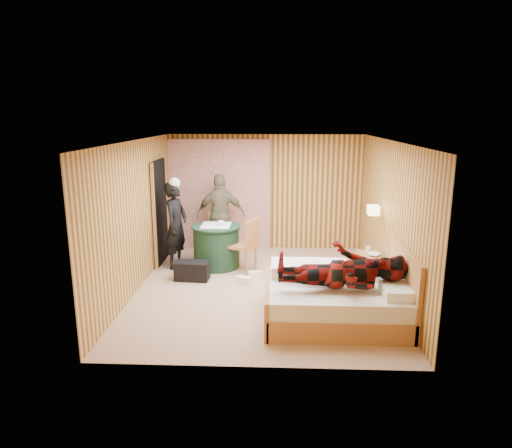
{
  "coord_description": "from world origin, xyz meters",
  "views": [
    {
      "loc": [
        0.23,
        -7.34,
        2.91
      ],
      "look_at": [
        -0.11,
        0.37,
        1.05
      ],
      "focal_mm": 32.0,
      "sensor_mm": 36.0,
      "label": 1
    }
  ],
  "objects_px": {
    "nightstand": "(368,268)",
    "chair_near": "(247,241)",
    "round_table": "(216,246)",
    "man_at_table": "(221,215)",
    "woman_standing": "(176,225)",
    "man_on_bed": "(342,260)",
    "chair_far": "(219,231)",
    "wall_lamp": "(374,210)",
    "bed": "(336,299)",
    "duffel_bag": "(192,271)"
  },
  "relations": [
    {
      "from": "man_on_bed",
      "to": "bed",
      "type": "bearing_deg",
      "value": 96.21
    },
    {
      "from": "bed",
      "to": "man_on_bed",
      "type": "height_order",
      "value": "man_on_bed"
    },
    {
      "from": "bed",
      "to": "chair_near",
      "type": "distance_m",
      "value": 2.48
    },
    {
      "from": "chair_near",
      "to": "chair_far",
      "type": "bearing_deg",
      "value": -122.65
    },
    {
      "from": "chair_far",
      "to": "woman_standing",
      "type": "distance_m",
      "value": 1.12
    },
    {
      "from": "chair_near",
      "to": "duffel_bag",
      "type": "height_order",
      "value": "chair_near"
    },
    {
      "from": "chair_near",
      "to": "woman_standing",
      "type": "relative_size",
      "value": 0.61
    },
    {
      "from": "round_table",
      "to": "chair_far",
      "type": "height_order",
      "value": "chair_far"
    },
    {
      "from": "bed",
      "to": "man_at_table",
      "type": "bearing_deg",
      "value": 123.74
    },
    {
      "from": "wall_lamp",
      "to": "bed",
      "type": "bearing_deg",
      "value": -116.83
    },
    {
      "from": "woman_standing",
      "to": "man_at_table",
      "type": "xyz_separation_m",
      "value": [
        0.76,
        0.85,
        0.02
      ]
    },
    {
      "from": "nightstand",
      "to": "woman_standing",
      "type": "height_order",
      "value": "woman_standing"
    },
    {
      "from": "wall_lamp",
      "to": "nightstand",
      "type": "height_order",
      "value": "wall_lamp"
    },
    {
      "from": "chair_far",
      "to": "round_table",
      "type": "bearing_deg",
      "value": -107.3
    },
    {
      "from": "round_table",
      "to": "chair_far",
      "type": "relative_size",
      "value": 1.02
    },
    {
      "from": "wall_lamp",
      "to": "nightstand",
      "type": "distance_m",
      "value": 1.03
    },
    {
      "from": "round_table",
      "to": "duffel_bag",
      "type": "bearing_deg",
      "value": -114.77
    },
    {
      "from": "wall_lamp",
      "to": "chair_near",
      "type": "bearing_deg",
      "value": 169.19
    },
    {
      "from": "woman_standing",
      "to": "man_on_bed",
      "type": "relative_size",
      "value": 0.95
    },
    {
      "from": "bed",
      "to": "nightstand",
      "type": "relative_size",
      "value": 3.63
    },
    {
      "from": "duffel_bag",
      "to": "chair_far",
      "type": "bearing_deg",
      "value": 81.72
    },
    {
      "from": "round_table",
      "to": "man_at_table",
      "type": "relative_size",
      "value": 0.55
    },
    {
      "from": "man_at_table",
      "to": "wall_lamp",
      "type": "bearing_deg",
      "value": 145.65
    },
    {
      "from": "nightstand",
      "to": "duffel_bag",
      "type": "xyz_separation_m",
      "value": [
        -3.14,
        0.01,
        -0.1
      ]
    },
    {
      "from": "wall_lamp",
      "to": "chair_far",
      "type": "xyz_separation_m",
      "value": [
        -2.86,
        1.42,
        -0.76
      ]
    },
    {
      "from": "nightstand",
      "to": "round_table",
      "type": "xyz_separation_m",
      "value": [
        -2.79,
        0.76,
        0.15
      ]
    },
    {
      "from": "nightstand",
      "to": "wall_lamp",
      "type": "bearing_deg",
      "value": 60.21
    },
    {
      "from": "round_table",
      "to": "duffel_bag",
      "type": "relative_size",
      "value": 1.57
    },
    {
      "from": "bed",
      "to": "round_table",
      "type": "relative_size",
      "value": 2.11
    },
    {
      "from": "wall_lamp",
      "to": "woman_standing",
      "type": "distance_m",
      "value": 3.68
    },
    {
      "from": "bed",
      "to": "nightstand",
      "type": "bearing_deg",
      "value": 63.33
    },
    {
      "from": "wall_lamp",
      "to": "man_on_bed",
      "type": "xyz_separation_m",
      "value": [
        -0.77,
        -1.81,
        -0.33
      ]
    },
    {
      "from": "nightstand",
      "to": "woman_standing",
      "type": "relative_size",
      "value": 0.33
    },
    {
      "from": "wall_lamp",
      "to": "round_table",
      "type": "xyz_separation_m",
      "value": [
        -2.84,
        0.68,
        -0.88
      ]
    },
    {
      "from": "bed",
      "to": "man_on_bed",
      "type": "bearing_deg",
      "value": -83.79
    },
    {
      "from": "man_on_bed",
      "to": "nightstand",
      "type": "bearing_deg",
      "value": 67.12
    },
    {
      "from": "woman_standing",
      "to": "man_at_table",
      "type": "bearing_deg",
      "value": -27.48
    },
    {
      "from": "wall_lamp",
      "to": "man_at_table",
      "type": "distance_m",
      "value": 3.23
    },
    {
      "from": "woman_standing",
      "to": "man_on_bed",
      "type": "height_order",
      "value": "man_on_bed"
    },
    {
      "from": "wall_lamp",
      "to": "man_on_bed",
      "type": "distance_m",
      "value": 1.99
    },
    {
      "from": "chair_near",
      "to": "woman_standing",
      "type": "bearing_deg",
      "value": -73.58
    },
    {
      "from": "woman_standing",
      "to": "man_at_table",
      "type": "distance_m",
      "value": 1.14
    },
    {
      "from": "woman_standing",
      "to": "bed",
      "type": "bearing_deg",
      "value": -113.72
    },
    {
      "from": "nightstand",
      "to": "chair_near",
      "type": "xyz_separation_m",
      "value": [
        -2.19,
        0.5,
        0.32
      ]
    },
    {
      "from": "nightstand",
      "to": "chair_near",
      "type": "bearing_deg",
      "value": 167.09
    },
    {
      "from": "nightstand",
      "to": "man_at_table",
      "type": "distance_m",
      "value": 3.25
    },
    {
      "from": "bed",
      "to": "duffel_bag",
      "type": "height_order",
      "value": "bed"
    },
    {
      "from": "nightstand",
      "to": "round_table",
      "type": "bearing_deg",
      "value": 164.83
    },
    {
      "from": "nightstand",
      "to": "round_table",
      "type": "distance_m",
      "value": 2.9
    },
    {
      "from": "nightstand",
      "to": "duffel_bag",
      "type": "height_order",
      "value": "nightstand"
    }
  ]
}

